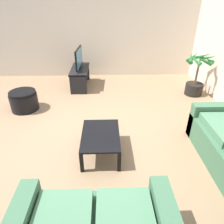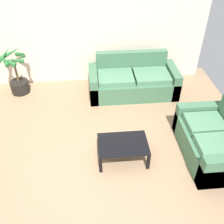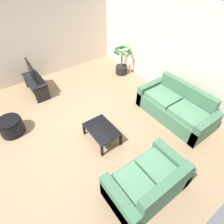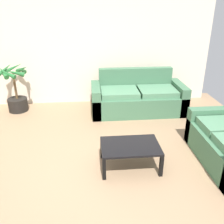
{
  "view_description": "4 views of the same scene",
  "coord_description": "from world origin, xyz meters",
  "views": [
    {
      "loc": [
        3.29,
        0.34,
        2.22
      ],
      "look_at": [
        0.32,
        0.43,
        0.53
      ],
      "focal_mm": 33.29,
      "sensor_mm": 36.0,
      "label": 1
    },
    {
      "loc": [
        0.24,
        -2.76,
        3.46
      ],
      "look_at": [
        0.58,
        0.85,
        0.57
      ],
      "focal_mm": 41.05,
      "sensor_mm": 36.0,
      "label": 2
    },
    {
      "loc": [
        3.2,
        -1.27,
        3.55
      ],
      "look_at": [
        0.46,
        0.72,
        0.46
      ],
      "focal_mm": 29.64,
      "sensor_mm": 36.0,
      "label": 3
    },
    {
      "loc": [
        0.16,
        -2.79,
        2.24
      ],
      "look_at": [
        0.49,
        0.82,
        0.64
      ],
      "focal_mm": 39.86,
      "sensor_mm": 36.0,
      "label": 4
    }
  ],
  "objects": [
    {
      "name": "couch_main",
      "position": [
        1.2,
        2.28,
        0.3
      ],
      "size": [
        2.02,
        0.9,
        0.9
      ],
      "color": "#3F6B4C",
      "rests_on": "ground"
    },
    {
      "name": "wall_back",
      "position": [
        0.0,
        3.0,
        1.35
      ],
      "size": [
        6.0,
        0.06,
        2.7
      ],
      "primitive_type": "cube",
      "color": "beige",
      "rests_on": "ground"
    },
    {
      "name": "coffee_table",
      "position": [
        0.71,
        0.25,
        0.31
      ],
      "size": [
        0.84,
        0.58,
        0.36
      ],
      "color": "black",
      "rests_on": "ground"
    },
    {
      "name": "ground_plane",
      "position": [
        0.0,
        0.0,
        0.0
      ],
      "size": [
        6.6,
        6.6,
        0.0
      ],
      "primitive_type": "plane",
      "color": "#937556"
    },
    {
      "name": "potted_palm",
      "position": [
        -1.47,
        2.56,
        0.43
      ],
      "size": [
        0.71,
        0.65,
        1.05
      ],
      "color": "black",
      "rests_on": "ground"
    }
  ]
}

